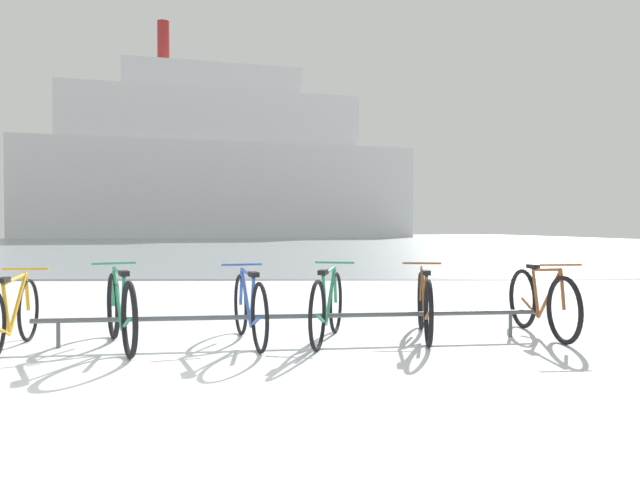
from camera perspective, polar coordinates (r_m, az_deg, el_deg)
The scene contains 9 objects.
ground at distance 57.76m, azimuth -2.22°, elevation -0.14°, with size 80.00×132.00×0.08m.
bike_rack at distance 6.29m, azimuth -2.43°, elevation -7.55°, with size 5.36×0.64×0.31m.
bicycle_0 at distance 6.57m, azimuth -27.95°, elevation -6.49°, with size 0.47×1.72×0.80m.
bicycle_1 at distance 6.33m, azimuth -18.96°, elevation -6.53°, with size 0.85×1.66×0.85m.
bicycle_2 at distance 6.27m, azimuth -6.94°, elevation -6.64°, with size 0.63×1.66×0.82m.
bicycle_3 at distance 6.33m, azimuth 0.73°, elevation -6.49°, with size 0.53×1.72×0.84m.
bicycle_4 at distance 6.65m, azimuth 10.20°, elevation -6.24°, with size 0.46×1.76×0.82m.
bicycle_5 at distance 7.12m, azimuth 20.91°, elevation -5.72°, with size 0.46×1.74×0.84m.
ferry_ship at distance 80.13m, azimuth -9.74°, elevation 7.04°, with size 52.15×21.29×28.38m.
Camera 1 is at (1.37, -3.83, 1.22)m, focal length 32.66 mm.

